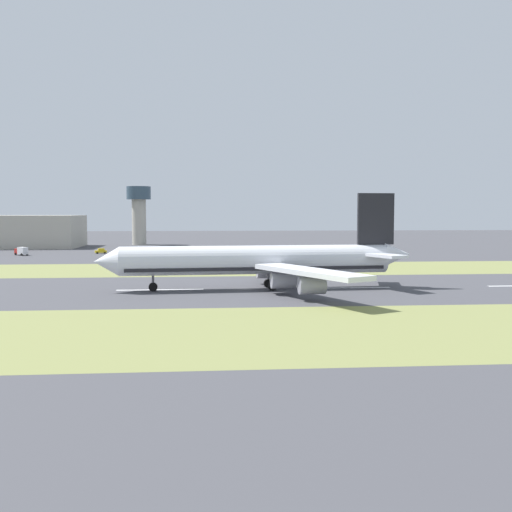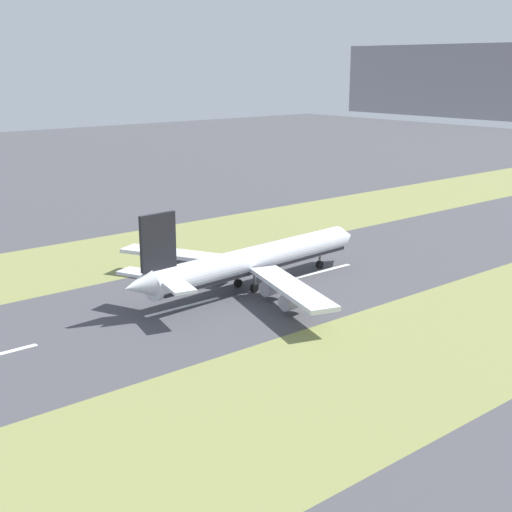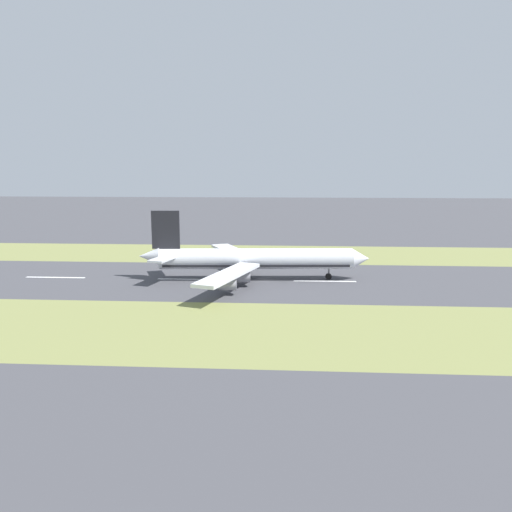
% 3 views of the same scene
% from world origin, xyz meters
% --- Properties ---
extents(ground_plane, '(800.00, 800.00, 0.00)m').
position_xyz_m(ground_plane, '(0.00, 0.00, 0.00)').
color(ground_plane, '#424247').
extents(grass_median_west, '(40.00, 600.00, 0.01)m').
position_xyz_m(grass_median_west, '(-45.00, 0.00, 0.00)').
color(grass_median_west, olive).
rests_on(grass_median_west, ground).
extents(grass_median_east, '(40.00, 600.00, 0.01)m').
position_xyz_m(grass_median_east, '(45.00, 0.00, 0.00)').
color(grass_median_east, olive).
rests_on(grass_median_east, ground).
extents(centreline_dash_near, '(1.20, 18.00, 0.01)m').
position_xyz_m(centreline_dash_near, '(0.00, -62.36, 0.01)').
color(centreline_dash_near, silver).
rests_on(centreline_dash_near, ground).
extents(centreline_dash_mid, '(1.20, 18.00, 0.01)m').
position_xyz_m(centreline_dash_mid, '(0.00, -22.36, 0.01)').
color(centreline_dash_mid, silver).
rests_on(centreline_dash_mid, ground).
extents(centreline_dash_far, '(1.20, 18.00, 0.01)m').
position_xyz_m(centreline_dash_far, '(0.00, 17.64, 0.01)').
color(centreline_dash_far, silver).
rests_on(centreline_dash_far, ground).
extents(airplane_main_jet, '(63.99, 67.22, 20.20)m').
position_xyz_m(airplane_main_jet, '(-0.75, -4.26, 6.02)').
color(airplane_main_jet, silver).
rests_on(airplane_main_jet, ground).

